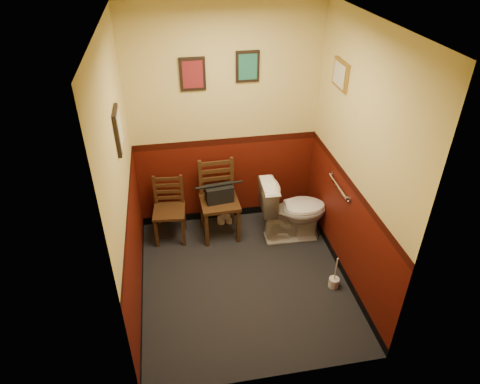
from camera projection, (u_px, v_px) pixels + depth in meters
name	position (u px, v px, depth m)	size (l,w,h in m)	color
floor	(244.00, 280.00, 4.72)	(2.20, 2.40, 0.00)	black
ceiling	(246.00, 23.00, 3.24)	(2.20, 2.40, 0.00)	silver
wall_back	(226.00, 123.00, 4.97)	(2.20, 2.70, 0.00)	#4B1008
wall_front	(276.00, 262.00, 2.99)	(2.20, 2.70, 0.00)	#4B1008
wall_left	(124.00, 186.00, 3.82)	(2.40, 2.70, 0.00)	#4B1008
wall_right	(356.00, 165.00, 4.14)	(2.40, 2.70, 0.00)	#4B1008
grab_bar	(338.00, 186.00, 4.56)	(0.05, 0.56, 0.06)	silver
framed_print_back_a	(193.00, 74.00, 4.57)	(0.28, 0.04, 0.36)	black
framed_print_back_b	(248.00, 67.00, 4.63)	(0.26, 0.04, 0.34)	black
framed_print_left	(118.00, 130.00, 3.63)	(0.04, 0.30, 0.38)	black
framed_print_right	(340.00, 74.00, 4.25)	(0.04, 0.34, 0.28)	olive
toilet	(293.00, 210.00, 5.15)	(0.45, 0.81, 0.79)	white
toilet_brush	(334.00, 282.00, 4.61)	(0.11, 0.11, 0.40)	silver
chair_left	(169.00, 210.00, 5.15)	(0.41, 0.41, 0.80)	#462A15
chair_right	(219.00, 200.00, 5.17)	(0.46, 0.46, 0.96)	#462A15
handbag	(219.00, 193.00, 5.07)	(0.34, 0.20, 0.24)	black
tp_stack	(225.00, 218.00, 5.55)	(0.21, 0.11, 0.18)	silver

